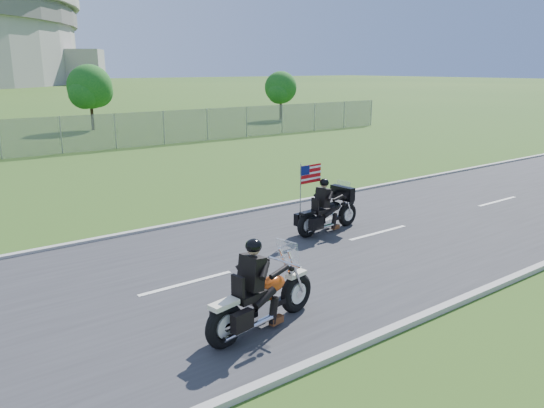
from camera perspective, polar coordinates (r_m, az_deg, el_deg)
ground at (r=12.62m, az=-1.06°, el=-6.58°), size 420.00×420.00×0.00m
road at (r=12.61m, az=-1.06°, el=-6.49°), size 120.00×8.00×0.04m
curb_north at (r=15.90m, az=-9.58°, el=-2.09°), size 120.00×0.18×0.12m
curb_south at (r=9.88m, az=13.09°, el=-12.96°), size 120.00×0.18×0.12m
tree_fence_near at (r=41.70m, az=-18.96°, el=11.61°), size 3.52×3.28×4.75m
tree_fence_far at (r=47.46m, az=0.96°, el=12.24°), size 3.08×2.87×4.20m
motorcycle_lead at (r=9.47m, az=-1.20°, el=-10.39°), size 2.60×0.94×1.76m
motorcycle_follow at (r=14.99m, az=6.03°, el=-1.04°), size 2.36×0.78×1.96m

